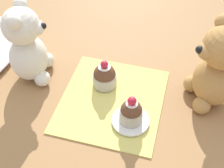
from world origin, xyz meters
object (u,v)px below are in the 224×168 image
saucer_plate (131,120)px  cupcake_near_tan_bear (131,112)px  teddy_bear_cream (27,46)px  teddy_bear_tan (217,67)px  cupcake_near_cream_bear (105,76)px

saucer_plate → cupcake_near_tan_bear: size_ratio=1.15×
teddy_bear_cream → teddy_bear_tan: (0.03, -0.42, 0.01)m
teddy_bear_tan → cupcake_near_tan_bear: teddy_bear_tan is taller
teddy_bear_cream → cupcake_near_tan_bear: (-0.08, -0.26, -0.05)m
teddy_bear_cream → cupcake_near_tan_bear: size_ratio=2.77×
teddy_bear_cream → cupcake_near_cream_bear: size_ratio=2.73×
cupcake_near_tan_bear → teddy_bear_cream: bearing=72.7°
teddy_bear_tan → saucer_plate: (-0.11, 0.16, -0.09)m
cupcake_near_cream_bear → teddy_bear_tan: bearing=-84.8°
teddy_bear_cream → cupcake_near_tan_bear: 0.28m
saucer_plate → cupcake_near_tan_bear: cupcake_near_tan_bear is taller
saucer_plate → teddy_bear_tan: bearing=-53.7°
cupcake_near_cream_bear → saucer_plate: bearing=-137.7°
cupcake_near_cream_bear → cupcake_near_tan_bear: bearing=-137.7°
teddy_bear_cream → cupcake_near_tan_bear: bearing=-122.0°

